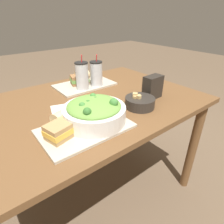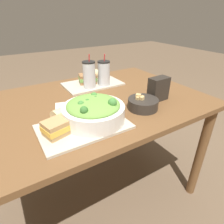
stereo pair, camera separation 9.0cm
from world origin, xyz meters
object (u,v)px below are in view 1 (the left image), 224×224
salad_bowl (94,111)px  drink_cup_dark (82,77)px  chip_bag (153,87)px  sandwich_near (61,130)px  sandwich_far (80,80)px  baguette_near (65,117)px  napkin_folded (66,108)px  baguette_far (82,75)px  soup_bowl (140,102)px  drink_cup_red (96,74)px

salad_bowl → drink_cup_dark: size_ratio=1.30×
chip_bag → sandwich_near: bearing=-177.3°
sandwich_far → drink_cup_dark: size_ratio=0.64×
baguette_near → napkin_folded: (0.08, 0.16, -0.05)m
sandwich_near → baguette_far: 0.72m
baguette_near → napkin_folded: size_ratio=0.71×
sandwich_near → baguette_near: size_ratio=1.16×
sandwich_near → baguette_near: bearing=42.1°
soup_bowl → chip_bag: chip_bag is taller
drink_cup_red → chip_bag: size_ratio=1.54×
drink_cup_dark → sandwich_far: bearing=72.8°
salad_bowl → sandwich_near: size_ratio=2.03×
drink_cup_red → napkin_folded: bearing=-151.8°
sandwich_near → soup_bowl: bearing=-13.5°
salad_bowl → baguette_near: size_ratio=2.36×
baguette_near → baguette_far: (0.37, 0.49, 0.00)m
salad_bowl → baguette_far: salad_bowl is taller
chip_bag → salad_bowl: bearing=-177.5°
baguette_far → chip_bag: 0.55m
drink_cup_red → napkin_folded: (-0.32, -0.17, -0.09)m
drink_cup_red → napkin_folded: drink_cup_red is taller
soup_bowl → sandwich_near: bearing=-178.8°
baguette_near → baguette_far: size_ratio=1.23×
baguette_near → drink_cup_red: 0.52m
salad_bowl → drink_cup_dark: 0.44m
drink_cup_dark → baguette_near: bearing=-131.0°
soup_bowl → sandwich_far: bearing=100.3°
drink_cup_red → drink_cup_dark: bearing=-180.0°
soup_bowl → chip_bag: (0.15, 0.04, 0.04)m
drink_cup_red → napkin_folded: size_ratio=1.21×
salad_bowl → sandwich_near: (-0.17, -0.02, -0.02)m
napkin_folded → salad_bowl: bearing=-80.0°
soup_bowl → drink_cup_red: 0.41m
baguette_near → baguette_far: bearing=-54.8°
soup_bowl → sandwich_near: size_ratio=1.14×
baguette_near → drink_cup_dark: (0.29, 0.33, 0.05)m
chip_bag → drink_cup_red: bearing=111.5°
baguette_far → drink_cup_red: drink_cup_red is taller
sandwich_near → napkin_folded: size_ratio=0.82×
sandwich_far → baguette_near: bearing=-110.6°
sandwich_near → baguette_far: bearing=38.4°
baguette_near → drink_cup_dark: bearing=-58.3°
drink_cup_red → sandwich_near: bearing=-137.4°
sandwich_far → baguette_far: 0.09m
baguette_near → chip_bag: bearing=-110.6°
sandwich_near → baguette_far: size_ratio=1.43×
salad_bowl → napkin_folded: size_ratio=1.67×
sandwich_far → napkin_folded: (-0.24, -0.27, -0.04)m
drink_cup_dark → sandwich_near: bearing=-129.5°
sandwich_far → drink_cup_red: bearing=-33.1°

